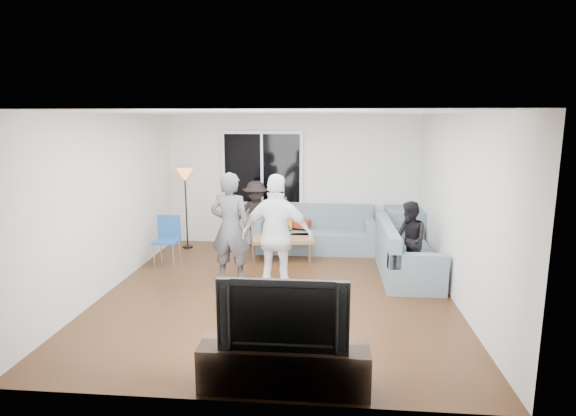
# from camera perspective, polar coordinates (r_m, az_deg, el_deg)

# --- Properties ---
(floor) EXTENTS (5.00, 5.50, 0.04)m
(floor) POSITION_cam_1_polar(r_m,az_deg,el_deg) (7.02, -1.26, -10.33)
(floor) COLOR #56351C
(floor) RESTS_ON ground
(ceiling) EXTENTS (5.00, 5.50, 0.04)m
(ceiling) POSITION_cam_1_polar(r_m,az_deg,el_deg) (6.55, -1.36, 11.74)
(ceiling) COLOR white
(ceiling) RESTS_ON ground
(wall_back) EXTENTS (5.00, 0.04, 2.60)m
(wall_back) POSITION_cam_1_polar(r_m,az_deg,el_deg) (9.39, 0.55, 3.40)
(wall_back) COLOR silver
(wall_back) RESTS_ON ground
(wall_front) EXTENTS (5.00, 0.04, 2.60)m
(wall_front) POSITION_cam_1_polar(r_m,az_deg,el_deg) (4.00, -5.71, -6.96)
(wall_front) COLOR silver
(wall_front) RESTS_ON ground
(wall_left) EXTENTS (0.04, 5.50, 2.60)m
(wall_left) POSITION_cam_1_polar(r_m,az_deg,el_deg) (7.37, -21.17, 0.61)
(wall_left) COLOR silver
(wall_left) RESTS_ON ground
(wall_right) EXTENTS (0.04, 5.50, 2.60)m
(wall_right) POSITION_cam_1_polar(r_m,az_deg,el_deg) (6.86, 20.10, -0.05)
(wall_right) COLOR silver
(wall_right) RESTS_ON ground
(window_frame) EXTENTS (1.62, 0.06, 1.47)m
(window_frame) POSITION_cam_1_polar(r_m,az_deg,el_deg) (9.34, -3.16, 4.89)
(window_frame) COLOR white
(window_frame) RESTS_ON wall_back
(window_glass) EXTENTS (1.50, 0.02, 1.35)m
(window_glass) POSITION_cam_1_polar(r_m,az_deg,el_deg) (9.30, -3.20, 4.87)
(window_glass) COLOR black
(window_glass) RESTS_ON window_frame
(window_mullion) EXTENTS (0.05, 0.03, 1.35)m
(window_mullion) POSITION_cam_1_polar(r_m,az_deg,el_deg) (9.29, -3.21, 4.86)
(window_mullion) COLOR white
(window_mullion) RESTS_ON window_frame
(radiator) EXTENTS (1.30, 0.12, 0.62)m
(radiator) POSITION_cam_1_polar(r_m,az_deg,el_deg) (9.51, -3.12, -2.58)
(radiator) COLOR silver
(radiator) RESTS_ON floor
(potted_plant) EXTENTS (0.24, 0.20, 0.38)m
(potted_plant) POSITION_cam_1_polar(r_m,az_deg,el_deg) (9.33, -0.72, 0.32)
(potted_plant) COLOR #376D2B
(potted_plant) RESTS_ON radiator
(vase) EXTENTS (0.20, 0.20, 0.17)m
(vase) POSITION_cam_1_polar(r_m,az_deg,el_deg) (9.45, -5.00, -0.24)
(vase) COLOR white
(vase) RESTS_ON radiator
(sofa_back_section) EXTENTS (2.30, 0.85, 0.85)m
(sofa_back_section) POSITION_cam_1_polar(r_m,az_deg,el_deg) (9.03, 3.16, -2.56)
(sofa_back_section) COLOR slate
(sofa_back_section) RESTS_ON floor
(sofa_right_section) EXTENTS (2.00, 0.85, 0.85)m
(sofa_right_section) POSITION_cam_1_polar(r_m,az_deg,el_deg) (7.85, 14.38, -4.95)
(sofa_right_section) COLOR slate
(sofa_right_section) RESTS_ON floor
(sofa_corner) EXTENTS (0.85, 0.85, 0.85)m
(sofa_corner) POSITION_cam_1_polar(r_m,az_deg,el_deg) (9.15, 14.50, -2.72)
(sofa_corner) COLOR slate
(sofa_corner) RESTS_ON floor
(cushion_yellow) EXTENTS (0.42, 0.36, 0.14)m
(cushion_yellow) POSITION_cam_1_polar(r_m,az_deg,el_deg) (9.03, -0.78, -1.99)
(cushion_yellow) COLOR gold
(cushion_yellow) RESTS_ON sofa_back_section
(cushion_red) EXTENTS (0.43, 0.39, 0.13)m
(cushion_red) POSITION_cam_1_polar(r_m,az_deg,el_deg) (9.08, 1.51, -1.92)
(cushion_red) COLOR maroon
(cushion_red) RESTS_ON sofa_back_section
(coffee_table) EXTENTS (1.18, 0.77, 0.40)m
(coffee_table) POSITION_cam_1_polar(r_m,az_deg,el_deg) (8.53, -0.62, -4.92)
(coffee_table) COLOR tan
(coffee_table) RESTS_ON floor
(pitcher) EXTENTS (0.17, 0.17, 0.17)m
(pitcher) POSITION_cam_1_polar(r_m,az_deg,el_deg) (8.44, -1.22, -3.08)
(pitcher) COLOR maroon
(pitcher) RESTS_ON coffee_table
(side_chair) EXTENTS (0.42, 0.42, 0.86)m
(side_chair) POSITION_cam_1_polar(r_m,az_deg,el_deg) (8.34, -14.62, -4.01)
(side_chair) COLOR #214F93
(side_chair) RESTS_ON floor
(floor_lamp) EXTENTS (0.32, 0.32, 1.56)m
(floor_lamp) POSITION_cam_1_polar(r_m,az_deg,el_deg) (9.34, -12.34, -0.12)
(floor_lamp) COLOR orange
(floor_lamp) RESTS_ON floor
(player_left) EXTENTS (0.68, 0.49, 1.73)m
(player_left) POSITION_cam_1_polar(r_m,az_deg,el_deg) (7.22, -7.05, -2.45)
(player_left) COLOR #4D4C51
(player_left) RESTS_ON floor
(player_right) EXTENTS (1.09, 0.57, 1.77)m
(player_right) POSITION_cam_1_polar(r_m,az_deg,el_deg) (6.59, -1.30, -3.49)
(player_right) COLOR silver
(player_right) RESTS_ON floor
(spectator_right) EXTENTS (0.61, 0.70, 1.24)m
(spectator_right) POSITION_cam_1_polar(r_m,az_deg,el_deg) (7.66, 14.62, -3.84)
(spectator_right) COLOR black
(spectator_right) RESTS_ON floor
(spectator_back) EXTENTS (0.93, 0.61, 1.34)m
(spectator_back) POSITION_cam_1_polar(r_m,az_deg,el_deg) (9.11, -3.95, -0.87)
(spectator_back) COLOR black
(spectator_back) RESTS_ON floor
(tv_console) EXTENTS (1.60, 0.40, 0.44)m
(tv_console) POSITION_cam_1_polar(r_m,az_deg,el_deg) (4.64, -0.49, -18.87)
(tv_console) COLOR #2E2217
(tv_console) RESTS_ON floor
(television) EXTENTS (1.19, 0.16, 0.69)m
(television) POSITION_cam_1_polar(r_m,az_deg,el_deg) (4.39, -0.50, -12.46)
(television) COLOR black
(television) RESTS_ON tv_console
(bottle_a) EXTENTS (0.07, 0.07, 0.24)m
(bottle_a) POSITION_cam_1_polar(r_m,az_deg,el_deg) (8.62, -2.70, -2.54)
(bottle_a) COLOR red
(bottle_a) RESTS_ON coffee_table
(bottle_b) EXTENTS (0.08, 0.08, 0.24)m
(bottle_b) POSITION_cam_1_polar(r_m,az_deg,el_deg) (8.31, -1.40, -3.07)
(bottle_b) COLOR #3D9E1C
(bottle_b) RESTS_ON coffee_table
(bottle_c) EXTENTS (0.07, 0.07, 0.19)m
(bottle_c) POSITION_cam_1_polar(r_m,az_deg,el_deg) (8.59, 0.01, -2.76)
(bottle_c) COLOR black
(bottle_c) RESTS_ON coffee_table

